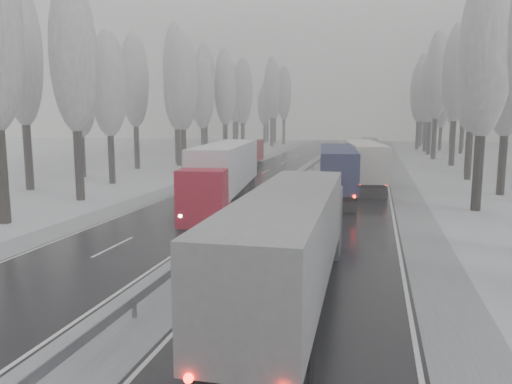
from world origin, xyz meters
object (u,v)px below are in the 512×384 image
at_px(truck_cream_box, 362,161).
at_px(truck_red_white, 224,171).
at_px(truck_blue_box, 336,168).
at_px(box_truck_distant, 369,144).
at_px(truck_grey_tarp, 293,238).
at_px(truck_red_red, 242,155).

bearing_deg(truck_cream_box, truck_red_white, -134.78).
xyz_separation_m(truck_cream_box, truck_red_white, (-9.46, -12.52, 0.18)).
relative_size(truck_blue_box, box_truck_distant, 2.29).
height_order(truck_grey_tarp, box_truck_distant, truck_grey_tarp).
bearing_deg(box_truck_distant, truck_red_red, -114.95).
height_order(truck_cream_box, truck_red_white, truck_red_white).
relative_size(truck_grey_tarp, truck_red_red, 1.12).
relative_size(truck_cream_box, truck_red_red, 1.15).
relative_size(truck_blue_box, truck_red_white, 0.91).
bearing_deg(box_truck_distant, truck_blue_box, -99.56).
relative_size(truck_blue_box, truck_cream_box, 0.97).
xyz_separation_m(box_truck_distant, truck_red_red, (-13.81, -44.54, 0.85)).
xyz_separation_m(truck_cream_box, truck_red_red, (-13.77, 8.66, -0.32)).
relative_size(truck_red_white, truck_red_red, 1.24).
bearing_deg(truck_red_white, box_truck_distant, 75.09).
relative_size(truck_grey_tarp, truck_blue_box, 1.00).
distance_m(truck_blue_box, truck_red_white, 9.74).
bearing_deg(truck_red_red, box_truck_distant, 71.26).
relative_size(truck_cream_box, truck_red_white, 0.93).
xyz_separation_m(truck_blue_box, truck_red_red, (-11.90, 15.08, -0.25)).
relative_size(box_truck_distant, truck_red_red, 0.49).
bearing_deg(truck_grey_tarp, box_truck_distant, 88.15).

